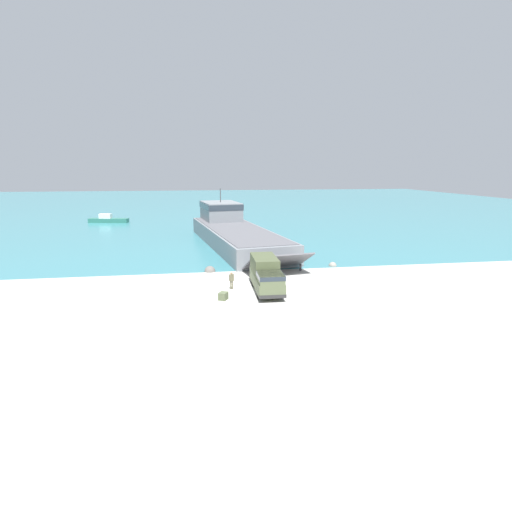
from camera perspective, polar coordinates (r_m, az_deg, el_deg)
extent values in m
plane|color=#B7B5AD|center=(40.80, -3.07, -4.19)|extent=(240.00, 240.00, 0.00)
cube|color=teal|center=(135.15, -7.06, 7.33)|extent=(240.00, 180.00, 0.01)
cube|color=gray|center=(61.72, -2.79, 2.72)|extent=(13.25, 32.63, 2.60)
cube|color=#56565B|center=(61.51, -2.81, 3.95)|extent=(12.39, 31.27, 0.08)
cube|color=gray|center=(71.84, -5.07, 6.40)|extent=(7.19, 9.69, 3.23)
cube|color=#28333D|center=(71.75, -5.08, 7.17)|extent=(7.37, 9.80, 0.97)
cylinder|color=#3F3F42|center=(71.61, -5.11, 8.64)|extent=(0.16, 0.16, 2.40)
cube|color=#56565B|center=(44.85, 3.11, -0.75)|extent=(7.73, 5.44, 2.43)
cube|color=#566042|center=(38.65, 1.48, -3.58)|extent=(2.53, 7.36, 1.14)
cube|color=#566042|center=(36.09, 2.09, -3.14)|extent=(2.30, 2.53, 0.80)
cube|color=#28333D|center=(36.04, 2.10, -2.84)|extent=(2.37, 2.55, 0.40)
cube|color=#495236|center=(39.49, 1.20, -1.20)|extent=(2.39, 4.67, 1.58)
cube|color=#2D2D2D|center=(35.40, 2.39, -5.81)|extent=(2.46, 0.28, 0.32)
cylinder|color=black|center=(36.78, 3.56, -5.00)|extent=(0.40, 1.31, 1.31)
cylinder|color=black|center=(36.46, 0.50, -5.13)|extent=(0.40, 1.31, 1.31)
cylinder|color=black|center=(40.53, 2.47, -3.33)|extent=(0.40, 1.31, 1.31)
cylinder|color=black|center=(40.24, -0.30, -3.44)|extent=(0.40, 1.31, 1.31)
cylinder|color=black|center=(41.58, 2.21, -2.93)|extent=(0.40, 1.31, 1.31)
cylinder|color=black|center=(41.29, -0.50, -3.03)|extent=(0.40, 1.31, 1.31)
cylinder|color=#6B664C|center=(39.45, -3.40, -4.14)|extent=(0.14, 0.14, 0.85)
cylinder|color=#6B664C|center=(39.37, -3.63, -4.17)|extent=(0.14, 0.14, 0.85)
cube|color=#6B664C|center=(39.21, -3.53, -3.09)|extent=(0.50, 0.39, 0.67)
sphere|color=tan|center=(39.09, -3.54, -2.46)|extent=(0.23, 0.23, 0.23)
cube|color=#2D7060|center=(94.10, -20.30, 4.78)|extent=(8.79, 3.48, 0.93)
cube|color=silver|center=(94.24, -20.71, 5.36)|extent=(2.78, 1.76, 1.02)
cylinder|color=#333338|center=(46.67, 6.36, -1.75)|extent=(0.26, 0.26, 0.59)
sphere|color=#333338|center=(46.58, 6.38, -1.31)|extent=(0.30, 0.30, 0.30)
cube|color=#566042|center=(36.38, -4.71, -5.72)|extent=(1.00, 1.05, 0.69)
sphere|color=gray|center=(49.60, 10.89, -1.41)|extent=(0.98, 0.98, 0.98)
sphere|color=#66605B|center=(46.43, -6.60, -2.21)|extent=(1.27, 1.27, 1.27)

